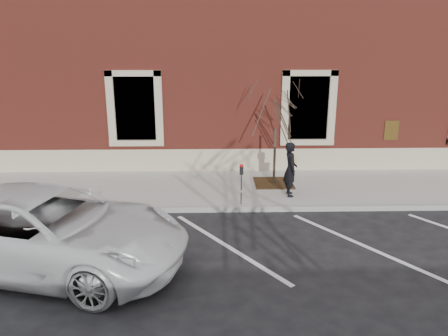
{
  "coord_description": "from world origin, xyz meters",
  "views": [
    {
      "loc": [
        -0.28,
        -11.56,
        4.69
      ],
      "look_at": [
        0.0,
        0.6,
        1.1
      ],
      "focal_mm": 35.0,
      "sensor_mm": 36.0,
      "label": 1
    }
  ],
  "objects_px": {
    "man": "(290,169)",
    "sapling": "(276,113)",
    "white_truck": "(45,230)",
    "parking_meter": "(241,177)"
  },
  "relations": [
    {
      "from": "parking_meter",
      "to": "sapling",
      "type": "distance_m",
      "value": 2.68
    },
    {
      "from": "sapling",
      "to": "man",
      "type": "bearing_deg",
      "value": -74.06
    },
    {
      "from": "man",
      "to": "sapling",
      "type": "distance_m",
      "value": 1.91
    },
    {
      "from": "parking_meter",
      "to": "sapling",
      "type": "xyz_separation_m",
      "value": [
        1.19,
        1.88,
        1.5
      ]
    },
    {
      "from": "parking_meter",
      "to": "sapling",
      "type": "relative_size",
      "value": 0.36
    },
    {
      "from": "man",
      "to": "sapling",
      "type": "height_order",
      "value": "sapling"
    },
    {
      "from": "sapling",
      "to": "white_truck",
      "type": "bearing_deg",
      "value": -137.47
    },
    {
      "from": "man",
      "to": "sapling",
      "type": "relative_size",
      "value": 0.5
    },
    {
      "from": "white_truck",
      "to": "sapling",
      "type": "bearing_deg",
      "value": -33.62
    },
    {
      "from": "parking_meter",
      "to": "sapling",
      "type": "bearing_deg",
      "value": 76.27
    }
  ]
}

